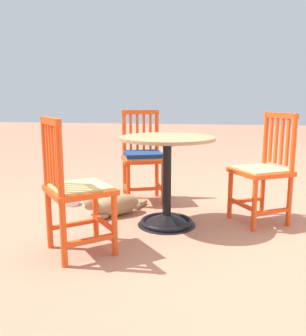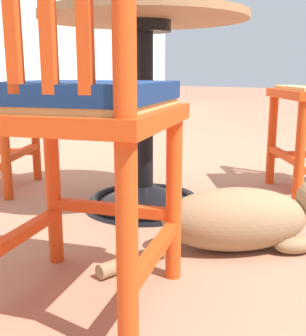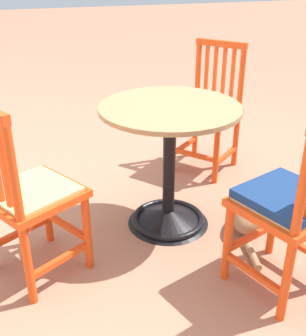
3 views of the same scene
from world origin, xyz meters
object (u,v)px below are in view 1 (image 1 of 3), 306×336
at_px(tabby_cat, 113,205).
at_px(pet_water_bowl, 71,202).
at_px(orange_chair_facing_out, 263,171).
at_px(orange_chair_near_fence, 76,190).
at_px(cafe_table, 167,191).
at_px(orange_chair_by_planter, 143,157).

distance_m(tabby_cat, pet_water_bowl, 0.57).
bearing_deg(tabby_cat, orange_chair_facing_out, 92.55).
xyz_separation_m(orange_chair_near_fence, pet_water_bowl, (-1.05, -0.47, -0.41)).
bearing_deg(cafe_table, tabby_cat, -107.02).
height_order(orange_chair_near_fence, orange_chair_facing_out, same).
bearing_deg(pet_water_bowl, tabby_cat, 62.55).
distance_m(orange_chair_near_fence, tabby_cat, 0.86).
height_order(orange_chair_by_planter, orange_chair_facing_out, same).
xyz_separation_m(orange_chair_by_planter, pet_water_bowl, (0.26, -0.68, -0.42)).
bearing_deg(cafe_table, orange_chair_near_fence, -39.74).
distance_m(orange_chair_facing_out, pet_water_bowl, 1.84).
bearing_deg(pet_water_bowl, orange_chair_near_fence, 24.28).
bearing_deg(tabby_cat, orange_chair_by_planter, 161.23).
relative_size(cafe_table, pet_water_bowl, 4.47).
xyz_separation_m(orange_chair_by_planter, orange_chair_facing_out, (0.46, 1.10, -0.01)).
height_order(cafe_table, orange_chair_by_planter, orange_chair_by_planter).
distance_m(cafe_table, tabby_cat, 0.56).
xyz_separation_m(cafe_table, orange_chair_facing_out, (-0.21, 0.78, 0.15)).
bearing_deg(orange_chair_near_fence, pet_water_bowl, -155.72).
distance_m(cafe_table, orange_chair_near_fence, 0.84).
bearing_deg(orange_chair_facing_out, cafe_table, -74.83).
distance_m(cafe_table, orange_chair_by_planter, 0.76).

